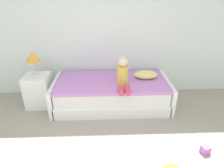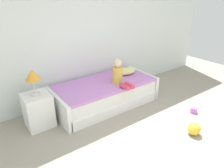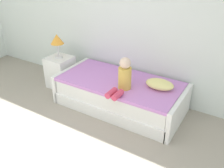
{
  "view_description": "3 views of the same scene",
  "coord_description": "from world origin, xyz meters",
  "px_view_note": "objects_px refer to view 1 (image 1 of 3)",
  "views": [
    {
      "loc": [
        -0.02,
        -1.24,
        1.98
      ],
      "look_at": [
        0.1,
        1.75,
        0.55
      ],
      "focal_mm": 31.54,
      "sensor_mm": 36.0,
      "label": 1
    },
    {
      "loc": [
        -2.02,
        -1.17,
        2.16
      ],
      "look_at": [
        0.1,
        1.75,
        0.55
      ],
      "focal_mm": 33.21,
      "sensor_mm": 36.0,
      "label": 2
    },
    {
      "loc": [
        1.84,
        -1.11,
        2.35
      ],
      "look_at": [
        0.1,
        1.75,
        0.55
      ],
      "focal_mm": 39.52,
      "sensor_mm": 36.0,
      "label": 3
    }
  ],
  "objects_px": {
    "table_lamp": "(33,58)",
    "toy_block": "(205,150)",
    "bed": "(111,93)",
    "pillow": "(146,75)",
    "nightstand": "(39,90)",
    "child_figure": "(123,75)"
  },
  "relations": [
    {
      "from": "child_figure",
      "to": "pillow",
      "type": "distance_m",
      "value": 0.58
    },
    {
      "from": "child_figure",
      "to": "toy_block",
      "type": "bearing_deg",
      "value": -46.1
    },
    {
      "from": "table_lamp",
      "to": "toy_block",
      "type": "height_order",
      "value": "table_lamp"
    },
    {
      "from": "bed",
      "to": "table_lamp",
      "type": "distance_m",
      "value": 1.52
    },
    {
      "from": "nightstand",
      "to": "toy_block",
      "type": "relative_size",
      "value": 5.91
    },
    {
      "from": "nightstand",
      "to": "child_figure",
      "type": "bearing_deg",
      "value": -10.24
    },
    {
      "from": "table_lamp",
      "to": "toy_block",
      "type": "distance_m",
      "value": 3.03
    },
    {
      "from": "bed",
      "to": "pillow",
      "type": "bearing_deg",
      "value": 8.87
    },
    {
      "from": "nightstand",
      "to": "child_figure",
      "type": "xyz_separation_m",
      "value": [
        1.53,
        -0.28,
        0.4
      ]
    },
    {
      "from": "pillow",
      "to": "nightstand",
      "type": "bearing_deg",
      "value": -178.52
    },
    {
      "from": "nightstand",
      "to": "pillow",
      "type": "distance_m",
      "value": 2.01
    },
    {
      "from": "nightstand",
      "to": "pillow",
      "type": "height_order",
      "value": "pillow"
    },
    {
      "from": "table_lamp",
      "to": "pillow",
      "type": "distance_m",
      "value": 2.03
    },
    {
      "from": "child_figure",
      "to": "toy_block",
      "type": "height_order",
      "value": "child_figure"
    },
    {
      "from": "bed",
      "to": "table_lamp",
      "type": "height_order",
      "value": "table_lamp"
    },
    {
      "from": "nightstand",
      "to": "pillow",
      "type": "xyz_separation_m",
      "value": [
        1.99,
        0.05,
        0.26
      ]
    },
    {
      "from": "nightstand",
      "to": "child_figure",
      "type": "distance_m",
      "value": 1.61
    },
    {
      "from": "pillow",
      "to": "toy_block",
      "type": "height_order",
      "value": "pillow"
    },
    {
      "from": "nightstand",
      "to": "table_lamp",
      "type": "distance_m",
      "value": 0.64
    },
    {
      "from": "bed",
      "to": "nightstand",
      "type": "xyz_separation_m",
      "value": [
        -1.35,
        0.05,
        0.05
      ]
    },
    {
      "from": "table_lamp",
      "to": "child_figure",
      "type": "bearing_deg",
      "value": -10.24
    },
    {
      "from": "nightstand",
      "to": "table_lamp",
      "type": "height_order",
      "value": "table_lamp"
    }
  ]
}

